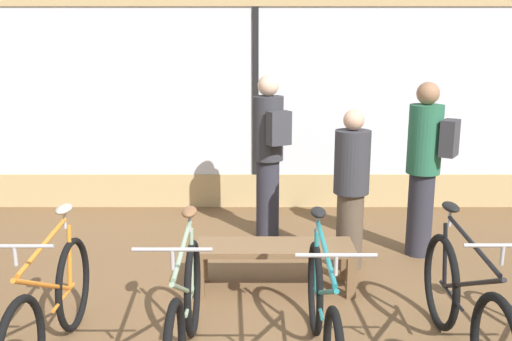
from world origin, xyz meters
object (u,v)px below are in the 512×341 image
Objects in this scene: bicycle_center_left at (186,314)px; customer_near_rack at (269,151)px; bicycle_right at (466,309)px; display_bench at (275,253)px; customer_mid_floor at (352,187)px; customer_by_window at (426,164)px; bicycle_center_right at (324,317)px; bicycle_left at (51,309)px.

customer_near_rack is (0.62, 2.67, 0.60)m from bicycle_center_left.
bicycle_center_left is 0.96× the size of bicycle_right.
customer_mid_floor is (0.75, 0.50, 0.47)m from display_bench.
bicycle_center_left is at bearing -103.07° from customer_near_rack.
bicycle_right is 2.96m from customer_near_rack.
bicycle_center_right is at bearing -120.65° from customer_by_window.
bicycle_left is 0.95× the size of customer_near_rack.
bicycle_center_right is at bearing -174.60° from bicycle_right.
display_bench is (0.65, 1.26, -0.05)m from bicycle_center_left.
bicycle_right is at bearing 2.20° from bicycle_center_left.
customer_near_rack is at bearing 130.52° from customer_mid_floor.
bicycle_center_right reaches higher than display_bench.
bicycle_left is 3.08m from customer_near_rack.
bicycle_center_right is 0.98× the size of customer_near_rack.
bicycle_right is at bearing 5.40° from bicycle_center_right.
bicycle_center_right is at bearing -104.53° from customer_mid_floor.
bicycle_center_left is at bearing -128.27° from customer_mid_floor.
customer_mid_floor is at bearing 34.00° from display_bench.
customer_by_window reaches higher than display_bench.
display_bench is 0.78× the size of customer_by_window.
customer_by_window is (3.13, 2.03, 0.58)m from bicycle_left.
customer_near_rack is (-0.31, 2.69, 0.60)m from bicycle_center_right.
customer_near_rack is 1.17× the size of customer_mid_floor.
bicycle_center_left is 2.29m from customer_mid_floor.
bicycle_left is 1.98m from display_bench.
customer_by_window is (1.26, 2.13, 0.58)m from bicycle_center_right.
bicycle_right is at bearing -63.51° from customer_near_rack.
bicycle_left is 0.94m from bicycle_center_left.
bicycle_center_left is at bearing 178.80° from bicycle_center_right.
bicycle_left is at bearing 179.92° from bicycle_right.
bicycle_center_right is 1.14× the size of customer_mid_floor.
customer_mid_floor reaches higher than bicycle_right.
customer_near_rack reaches higher than bicycle_left.
bicycle_right is 1.74m from display_bench.
display_bench is 0.89× the size of customer_mid_floor.
bicycle_left is 0.97× the size of bicycle_center_right.
customer_by_window reaches higher than bicycle_right.
customer_by_window is at bearing 59.35° from bicycle_center_right.
customer_mid_floor is at bearing -156.77° from customer_by_window.
customer_near_rack is at bearing 116.49° from bicycle_right.
bicycle_center_right is at bearing -2.99° from bicycle_left.
bicycle_left is at bearing -144.03° from customer_mid_floor.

